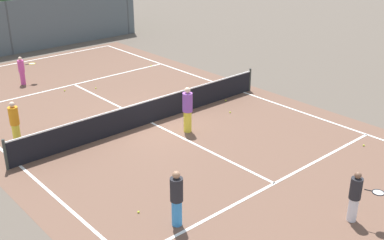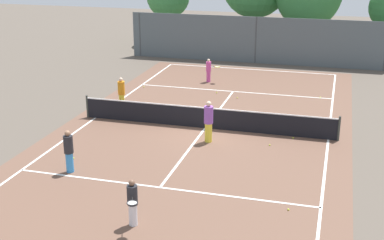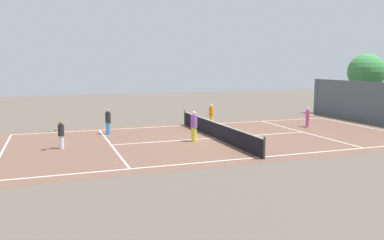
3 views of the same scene
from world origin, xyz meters
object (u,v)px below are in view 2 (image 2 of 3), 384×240
at_px(player_2, 209,121).
at_px(tennis_ball_7, 74,158).
at_px(tennis_ball_0, 320,97).
at_px(tennis_ball_3, 293,138).
at_px(player_1, 121,93).
at_px(tennis_ball_6, 217,93).
at_px(player_4, 133,202).
at_px(tennis_ball_5, 144,87).
at_px(tennis_ball_8, 274,127).
at_px(ball_crate, 234,119).
at_px(player_0, 209,70).
at_px(tennis_ball_4, 288,210).
at_px(tennis_ball_2, 237,98).
at_px(player_3, 69,151).
at_px(tennis_ball_1, 270,145).

bearing_deg(player_2, tennis_ball_7, -144.96).
bearing_deg(tennis_ball_0, tennis_ball_3, -96.91).
height_order(player_1, tennis_ball_6, player_1).
xyz_separation_m(player_4, tennis_ball_0, (4.78, 15.52, -0.75)).
bearing_deg(tennis_ball_5, tennis_ball_8, -31.30).
distance_m(ball_crate, tennis_ball_5, 7.91).
relative_size(player_0, tennis_ball_8, 21.49).
distance_m(tennis_ball_3, tennis_ball_8, 1.50).
bearing_deg(player_0, tennis_ball_0, -13.90).
bearing_deg(tennis_ball_3, player_2, -158.67).
relative_size(ball_crate, tennis_ball_0, 6.45).
bearing_deg(player_4, player_0, 96.35).
bearing_deg(tennis_ball_7, player_4, -44.87).
bearing_deg(tennis_ball_3, tennis_ball_4, -85.79).
xyz_separation_m(tennis_ball_2, tennis_ball_8, (2.54, -4.28, 0.00)).
distance_m(player_0, player_3, 14.26).
bearing_deg(tennis_ball_0, player_4, -107.11).
bearing_deg(tennis_ball_1, player_4, -111.95).
relative_size(player_0, tennis_ball_2, 21.49).
relative_size(player_2, tennis_ball_2, 27.44).
bearing_deg(ball_crate, tennis_ball_1, -50.94).
relative_size(player_0, tennis_ball_3, 21.49).
bearing_deg(tennis_ball_2, player_0, 128.12).
relative_size(player_4, ball_crate, 3.54).
distance_m(tennis_ball_2, tennis_ball_6, 1.47).
relative_size(tennis_ball_6, tennis_ball_7, 1.00).
relative_size(player_1, tennis_ball_8, 24.75).
distance_m(player_1, tennis_ball_3, 9.11).
height_order(player_1, tennis_ball_0, player_1).
distance_m(player_4, tennis_ball_7, 5.95).
xyz_separation_m(ball_crate, tennis_ball_3, (2.88, -1.35, -0.15)).
bearing_deg(player_3, tennis_ball_0, 55.78).
xyz_separation_m(player_3, tennis_ball_7, (-0.46, 1.14, -0.81)).
bearing_deg(player_1, tennis_ball_8, -6.37).
bearing_deg(player_3, player_1, 98.59).
height_order(player_2, tennis_ball_2, player_2).
relative_size(tennis_ball_4, tennis_ball_5, 1.00).
height_order(ball_crate, tennis_ball_4, ball_crate).
bearing_deg(tennis_ball_2, ball_crate, -80.75).
relative_size(tennis_ball_6, tennis_ball_8, 1.00).
bearing_deg(tennis_ball_1, tennis_ball_7, -154.24).
bearing_deg(tennis_ball_2, tennis_ball_3, -56.78).
distance_m(player_0, player_4, 17.28).
xyz_separation_m(player_3, tennis_ball_1, (6.81, 4.65, -0.81)).
bearing_deg(player_4, tennis_ball_3, 65.76).
distance_m(player_1, tennis_ball_2, 6.36).
distance_m(player_3, tennis_ball_6, 12.21).
xyz_separation_m(tennis_ball_2, tennis_ball_7, (-4.61, -10.03, 0.00)).
height_order(tennis_ball_0, tennis_ball_5, same).
xyz_separation_m(player_4, tennis_ball_1, (3.09, 7.67, -0.75)).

